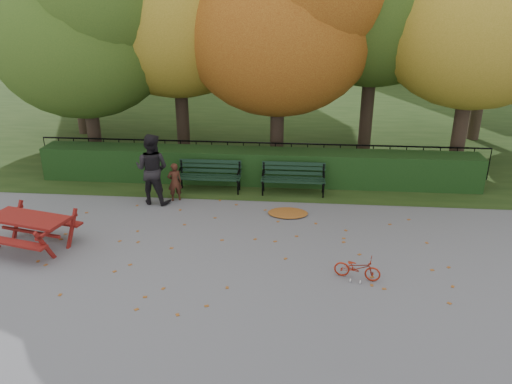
# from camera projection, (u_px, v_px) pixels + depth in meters

# --- Properties ---
(ground) EXTENTS (90.00, 90.00, 0.00)m
(ground) POSITION_uv_depth(u_px,v_px,m) (239.00, 254.00, 10.97)
(ground) COLOR slate
(ground) RESTS_ON ground
(grass_strip) EXTENTS (90.00, 90.00, 0.00)m
(grass_strip) POSITION_uv_depth(u_px,v_px,m) (274.00, 112.00, 23.90)
(grass_strip) COLOR #1B3110
(grass_strip) RESTS_ON ground
(hedge) EXTENTS (13.00, 0.90, 1.00)m
(hedge) POSITION_uv_depth(u_px,v_px,m) (257.00, 166.00, 14.94)
(hedge) COLOR black
(hedge) RESTS_ON ground
(iron_fence) EXTENTS (14.00, 0.04, 1.02)m
(iron_fence) POSITION_uv_depth(u_px,v_px,m) (259.00, 157.00, 15.67)
(iron_fence) COLOR black
(iron_fence) RESTS_ON ground
(tree_a) EXTENTS (5.88, 5.60, 7.48)m
(tree_a) POSITION_uv_depth(u_px,v_px,m) (87.00, 22.00, 14.86)
(tree_a) COLOR #2E211B
(tree_a) RESTS_ON ground
(tree_c) EXTENTS (6.30, 6.00, 8.00)m
(tree_c) POSITION_uv_depth(u_px,v_px,m) (290.00, 11.00, 14.61)
(tree_c) COLOR #2E211B
(tree_c) RESTS_ON ground
(tree_e) EXTENTS (6.09, 5.80, 8.16)m
(tree_e) POSITION_uv_depth(u_px,v_px,m) (495.00, 2.00, 13.86)
(tree_e) COLOR #2E211B
(tree_e) RESTS_ON ground
(bench_left) EXTENTS (1.80, 0.57, 0.88)m
(bench_left) POSITION_uv_depth(u_px,v_px,m) (210.00, 173.00, 14.30)
(bench_left) COLOR black
(bench_left) RESTS_ON ground
(bench_right) EXTENTS (1.80, 0.57, 0.88)m
(bench_right) POSITION_uv_depth(u_px,v_px,m) (293.00, 176.00, 14.11)
(bench_right) COLOR black
(bench_right) RESTS_ON ground
(picnic_table) EXTENTS (2.04, 1.78, 0.86)m
(picnic_table) POSITION_uv_depth(u_px,v_px,m) (29.00, 224.00, 11.04)
(picnic_table) COLOR maroon
(picnic_table) RESTS_ON ground
(leaf_pile) EXTENTS (1.09, 0.80, 0.07)m
(leaf_pile) POSITION_uv_depth(u_px,v_px,m) (288.00, 213.00, 12.93)
(leaf_pile) COLOR maroon
(leaf_pile) RESTS_ON ground
(leaf_scatter) EXTENTS (9.00, 5.70, 0.01)m
(leaf_scatter) POSITION_uv_depth(u_px,v_px,m) (241.00, 247.00, 11.25)
(leaf_scatter) COLOR maroon
(leaf_scatter) RESTS_ON ground
(child) EXTENTS (0.47, 0.40, 1.08)m
(child) POSITION_uv_depth(u_px,v_px,m) (175.00, 182.00, 13.61)
(child) COLOR #401F14
(child) RESTS_ON ground
(adult) EXTENTS (1.05, 0.88, 1.93)m
(adult) POSITION_uv_depth(u_px,v_px,m) (152.00, 169.00, 13.32)
(adult) COLOR black
(adult) RESTS_ON ground
(bicycle) EXTENTS (0.98, 0.53, 0.49)m
(bicycle) POSITION_uv_depth(u_px,v_px,m) (357.00, 268.00, 9.96)
(bicycle) COLOR #99210E
(bicycle) RESTS_ON ground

